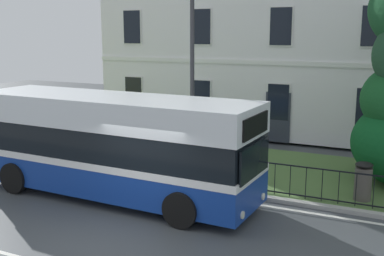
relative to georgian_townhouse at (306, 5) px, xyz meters
name	(u,v)px	position (x,y,z in m)	size (l,w,h in m)	color
ground_plane	(142,222)	(-0.78, -14.59, -6.21)	(60.00, 56.00, 0.18)	#404548
georgian_townhouse	(306,5)	(0.00, 0.00, 0.00)	(18.86, 9.11, 12.10)	white
iron_verge_railing	(218,170)	(0.00, -11.30, -5.57)	(13.89, 0.04, 0.97)	black
single_decker_bus	(113,145)	(-2.56, -13.25, -4.59)	(8.99, 2.78, 3.05)	navy
street_lamp_post	(192,48)	(-1.11, -10.83, -1.79)	(0.36, 0.24, 7.56)	#333338
litter_bin	(363,181)	(4.28, -10.67, -5.51)	(0.50, 0.50, 1.13)	#4C4742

